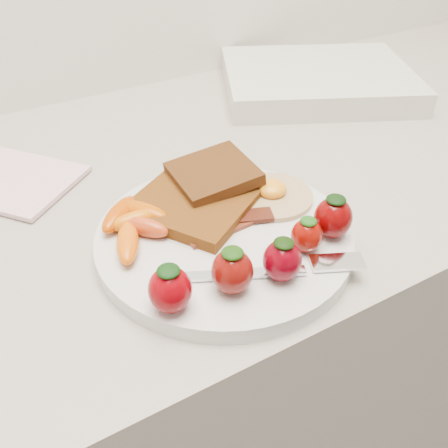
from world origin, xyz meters
TOP-DOWN VIEW (x-y plane):
  - counter at (0.00, 1.70)m, footprint 2.00×0.60m
  - plate at (-0.02, 1.55)m, footprint 0.27×0.27m
  - toast_lower at (-0.02, 1.60)m, footprint 0.17×0.17m
  - toast_upper at (0.01, 1.62)m, footprint 0.10×0.09m
  - fried_egg at (0.06, 1.57)m, footprint 0.12×0.12m
  - bacon_strips at (-0.01, 1.56)m, footprint 0.10×0.06m
  - baby_carrots at (-0.10, 1.60)m, footprint 0.08×0.11m
  - strawberries at (-0.01, 1.47)m, footprint 0.23×0.06m
  - fork at (0.00, 1.46)m, footprint 0.18×0.09m
  - notepad at (-0.20, 1.79)m, footprint 0.21×0.22m
  - appliance at (0.33, 1.83)m, footprint 0.39×0.36m

SIDE VIEW (x-z plane):
  - counter at x=0.00m, z-range 0.00..0.90m
  - notepad at x=-0.20m, z-range 0.90..0.91m
  - plate at x=-0.02m, z-range 0.90..0.92m
  - appliance at x=0.33m, z-range 0.90..0.94m
  - fork at x=0.00m, z-range 0.92..0.92m
  - bacon_strips at x=-0.01m, z-range 0.92..0.93m
  - fried_egg at x=0.06m, z-range 0.91..0.93m
  - toast_lower at x=-0.02m, z-range 0.92..0.93m
  - baby_carrots at x=-0.10m, z-range 0.92..0.94m
  - toast_upper at x=0.01m, z-range 0.93..0.95m
  - strawberries at x=-0.01m, z-range 0.92..0.96m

